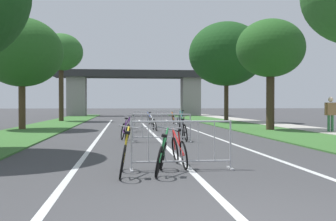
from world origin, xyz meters
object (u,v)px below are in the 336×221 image
object	(u,v)px
bicycle_silver_5	(131,125)
bicycle_teal_6	(181,119)
bicycle_blue_8	(150,119)
bicycle_yellow_4	(124,156)
pedestrian_strolling	(331,111)
crowd_barrier_fourth	(163,117)
tree_left_pine_far	(22,52)
crowd_barrier_second	(162,128)
crowd_barrier_third	(155,121)
bicycle_green_7	(161,157)
crowd_barrier_nearest	(182,146)
tree_left_cypress_far	(61,53)
bicycle_purple_0	(125,131)
bicycle_white_2	(154,124)
bicycle_red_1	(179,151)
tree_right_oak_near	(270,49)
bicycle_black_3	(183,131)
bicycle_orange_9	(173,119)
tree_right_pine_near	(226,54)

from	to	relation	value
bicycle_silver_5	bicycle_teal_6	size ratio (longest dim) A/B	0.96
bicycle_teal_6	bicycle_blue_8	size ratio (longest dim) A/B	1.07
bicycle_yellow_4	pedestrian_strolling	distance (m)	14.81
crowd_barrier_fourth	pedestrian_strolling	bearing A→B (deg)	-51.27
tree_left_pine_far	crowd_barrier_second	size ratio (longest dim) A/B	2.78
crowd_barrier_third	bicycle_green_7	size ratio (longest dim) A/B	1.40
crowd_barrier_second	crowd_barrier_third	xyz separation A→B (m)	(0.25, 6.50, 0.00)
crowd_barrier_nearest	crowd_barrier_second	size ratio (longest dim) A/B	0.99
tree_left_cypress_far	bicycle_silver_5	distance (m)	15.69
crowd_barrier_third	bicycle_teal_6	bearing A→B (deg)	69.79
bicycle_purple_0	bicycle_yellow_4	bearing A→B (deg)	80.68
bicycle_teal_6	bicycle_white_2	bearing A→B (deg)	-118.40
crowd_barrier_nearest	bicycle_yellow_4	size ratio (longest dim) A/B	1.31
tree_left_cypress_far	crowd_barrier_third	world-z (taller)	tree_left_cypress_far
bicycle_red_1	bicycle_yellow_4	distance (m)	1.59
tree_right_oak_near	bicycle_silver_5	xyz separation A→B (m)	(-7.44, -0.12, -4.03)
tree_left_pine_far	crowd_barrier_second	bearing A→B (deg)	-49.42
tree_right_oak_near	bicycle_black_3	bearing A→B (deg)	-134.99
bicycle_red_1	bicycle_black_3	world-z (taller)	bicycle_black_3
bicycle_purple_0	bicycle_green_7	world-z (taller)	bicycle_purple_0
tree_left_pine_far	bicycle_teal_6	distance (m)	11.14
crowd_barrier_second	crowd_barrier_third	world-z (taller)	same
bicycle_red_1	bicycle_green_7	size ratio (longest dim) A/B	1.04
crowd_barrier_third	bicycle_yellow_4	world-z (taller)	crowd_barrier_third
bicycle_purple_0	pedestrian_strolling	world-z (taller)	pedestrian_strolling
tree_left_pine_far	crowd_barrier_fourth	world-z (taller)	tree_left_pine_far
bicycle_purple_0	bicycle_silver_5	size ratio (longest dim) A/B	1.03
bicycle_yellow_4	bicycle_teal_6	world-z (taller)	bicycle_teal_6
bicycle_blue_8	crowd_barrier_nearest	bearing A→B (deg)	-104.09
tree_right_oak_near	bicycle_red_1	world-z (taller)	tree_right_oak_near
tree_left_pine_far	crowd_barrier_third	size ratio (longest dim) A/B	2.78
tree_left_pine_far	bicycle_orange_9	distance (m)	11.27
tree_left_pine_far	crowd_barrier_second	world-z (taller)	tree_left_pine_far
tree_left_pine_far	tree_right_oak_near	bearing A→B (deg)	-8.64
crowd_barrier_second	bicycle_orange_9	xyz separation A→B (m)	(2.12, 13.57, -0.13)
crowd_barrier_second	bicycle_silver_5	size ratio (longest dim) A/B	1.33
crowd_barrier_nearest	pedestrian_strolling	bearing A→B (deg)	49.48
tree_left_pine_far	bicycle_red_1	bearing A→B (deg)	-64.40
tree_right_pine_near	bicycle_blue_8	xyz separation A→B (m)	(-6.05, -2.47, -4.93)
bicycle_silver_5	bicycle_blue_8	xyz separation A→B (m)	(1.46, 7.38, 0.02)
tree_right_pine_near	bicycle_silver_5	world-z (taller)	tree_right_pine_near
bicycle_red_1	bicycle_black_3	size ratio (longest dim) A/B	0.99
bicycle_red_1	bicycle_yellow_4	world-z (taller)	bicycle_yellow_4
tree_right_oak_near	bicycle_orange_9	xyz separation A→B (m)	(-4.31, 7.49, -3.99)
crowd_barrier_fourth	bicycle_purple_0	size ratio (longest dim) A/B	1.29
bicycle_red_1	tree_left_cypress_far	bearing A→B (deg)	100.71
tree_right_pine_near	bicycle_green_7	size ratio (longest dim) A/B	4.90
tree_left_pine_far	bicycle_yellow_4	bearing A→B (deg)	-69.90
bicycle_purple_0	bicycle_teal_6	bearing A→B (deg)	-116.51
tree_right_oak_near	bicycle_orange_9	size ratio (longest dim) A/B	3.50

